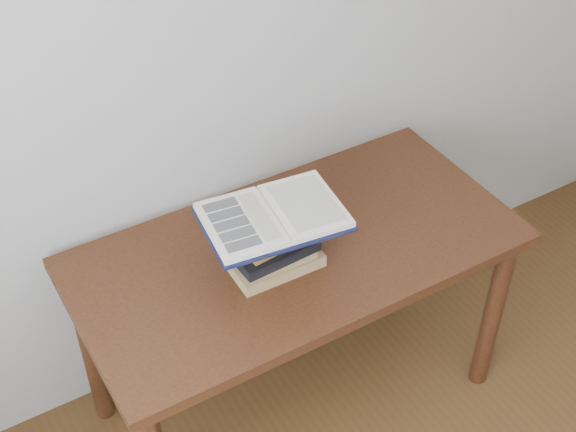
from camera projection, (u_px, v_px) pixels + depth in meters
desk at (296, 271)px, 2.39m from camera, size 1.30×0.65×0.70m
book_stack at (271, 241)px, 2.21m from camera, size 0.26×0.19×0.19m
open_book at (273, 216)px, 2.12m from camera, size 0.40×0.30×0.03m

